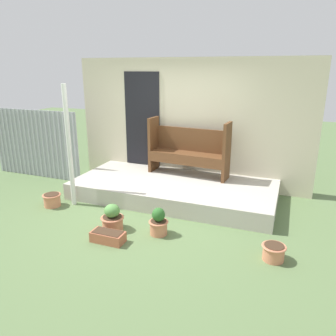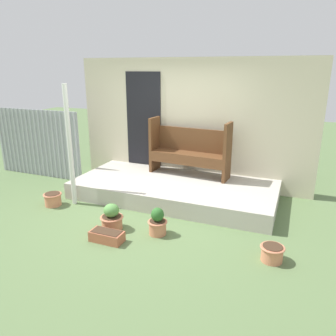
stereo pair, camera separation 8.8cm
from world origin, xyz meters
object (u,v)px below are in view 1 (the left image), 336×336
(bench, at_px, (189,148))
(flower_pot_left, at_px, (52,199))
(planter_box_rect, at_px, (108,237))
(flower_pot_middle, at_px, (112,219))
(support_post, at_px, (69,147))
(flower_pot_right, at_px, (159,223))
(flower_pot_far_right, at_px, (274,252))

(bench, xyz_separation_m, flower_pot_left, (-2.02, -1.73, -0.74))
(planter_box_rect, bearing_deg, flower_pot_left, 155.29)
(bench, bearing_deg, flower_pot_middle, -100.05)
(flower_pot_middle, bearing_deg, support_post, 152.74)
(support_post, xyz_separation_m, bench, (1.71, 1.52, -0.21))
(planter_box_rect, bearing_deg, flower_pot_right, 38.30)
(flower_pot_far_right, xyz_separation_m, planter_box_rect, (-2.25, -0.37, -0.04))
(support_post, relative_size, flower_pot_middle, 5.19)
(flower_pot_far_right, bearing_deg, flower_pot_middle, -179.56)
(bench, relative_size, flower_pot_left, 4.99)
(bench, distance_m, flower_pot_right, 2.12)
(bench, height_order, planter_box_rect, bench)
(flower_pot_far_right, bearing_deg, flower_pot_right, 176.71)
(flower_pot_middle, distance_m, flower_pot_right, 0.73)
(bench, xyz_separation_m, flower_pot_right, (0.18, -2.00, -0.68))
(bench, relative_size, planter_box_rect, 3.39)
(flower_pot_right, bearing_deg, flower_pot_far_right, -3.29)
(flower_pot_middle, bearing_deg, bench, 75.54)
(support_post, bearing_deg, flower_pot_left, -144.82)
(support_post, relative_size, flower_pot_right, 5.05)
(flower_pot_middle, height_order, flower_pot_right, flower_pot_right)
(flower_pot_left, bearing_deg, bench, 40.65)
(bench, distance_m, flower_pot_left, 2.76)
(flower_pot_left, height_order, flower_pot_far_right, flower_pot_left)
(flower_pot_far_right, bearing_deg, planter_box_rect, -170.59)
(flower_pot_far_right, height_order, planter_box_rect, flower_pot_far_right)
(bench, bearing_deg, support_post, -134.03)
(flower_pot_right, relative_size, planter_box_rect, 0.88)
(support_post, distance_m, flower_pot_far_right, 3.72)
(flower_pot_middle, bearing_deg, planter_box_rect, -69.98)
(bench, bearing_deg, planter_box_rect, -95.15)
(flower_pot_middle, bearing_deg, flower_pot_right, 8.93)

